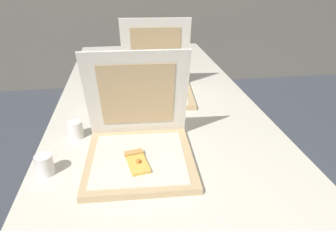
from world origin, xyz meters
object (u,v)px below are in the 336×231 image
Objects in this scene: cup_white_near_center at (76,130)px; cup_white_mid at (94,102)px; cup_white_far at (104,76)px; pizza_box_front at (139,145)px; cup_white_near_left at (45,165)px; table at (158,117)px; pizza_box_middle at (157,84)px.

cup_white_mid is at bearing 78.98° from cup_white_near_center.
cup_white_far and cup_white_near_center have the same top height.
cup_white_near_left is (-0.30, -0.04, -0.02)m from pizza_box_front.
pizza_box_front is at bearing -105.76° from table.
table is 0.40m from pizza_box_front.
cup_white_far is (0.15, 0.83, 0.00)m from cup_white_near_left.
pizza_box_front is at bearing 8.09° from cup_white_near_left.
cup_white_far is at bearing 103.44° from pizza_box_front.
pizza_box_middle reaches higher than pizza_box_front.
pizza_box_front is (-0.11, -0.37, 0.09)m from table.
cup_white_mid is (-0.18, 0.42, -0.02)m from pizza_box_front.
pizza_box_middle is at bearing 47.29° from cup_white_near_center.
pizza_box_middle is 0.36m from cup_white_far.
cup_white_mid and cup_white_near_left have the same top height.
cup_white_near_center is at bearing -127.73° from pizza_box_middle.
cup_white_mid reaches higher than table.
pizza_box_front is 0.29m from cup_white_near_center.
cup_white_near_center is (-0.08, -0.61, 0.00)m from cup_white_far.
pizza_box_front is 0.80m from cup_white_far.
cup_white_far is (-0.27, 0.23, -0.02)m from pizza_box_middle.
pizza_box_middle is (0.02, 0.18, 0.09)m from table.
cup_white_mid is at bearing -151.27° from pizza_box_middle.
pizza_box_middle is 5.70× the size of cup_white_far.
cup_white_mid is 1.00× the size of cup_white_far.
pizza_box_front reaches higher than cup_white_near_left.
cup_white_far is at bearing 122.03° from table.
cup_white_near_center is at bearing -149.24° from table.
table is at bearing 45.80° from cup_white_near_left.
pizza_box_middle is at bearing -39.84° from cup_white_far.
pizza_box_middle reaches higher than table.
pizza_box_front is 5.48× the size of cup_white_far.
cup_white_near_center is (-0.34, -0.20, 0.07)m from table.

